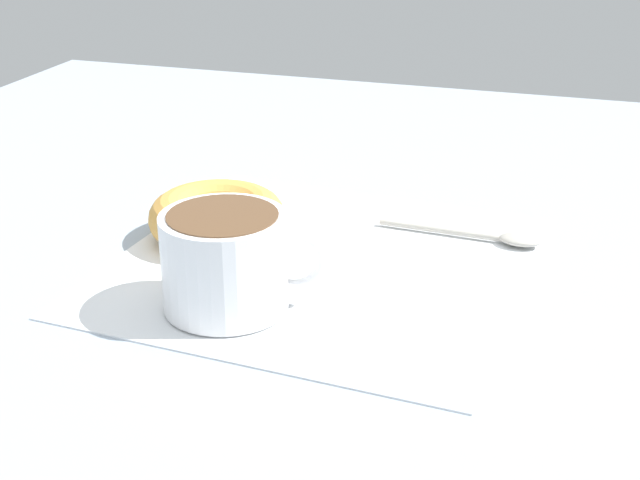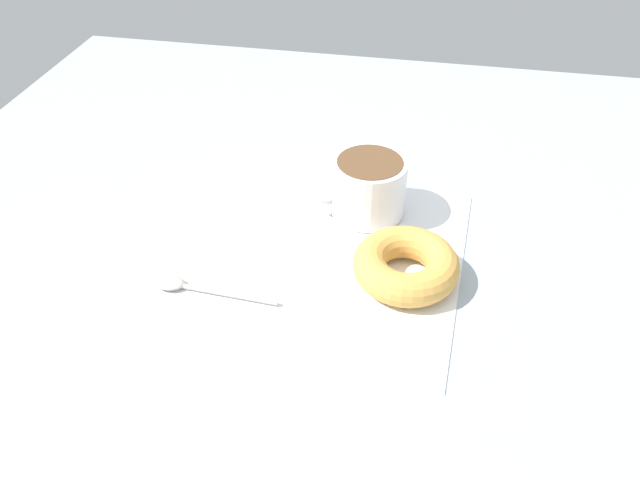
# 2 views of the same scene
# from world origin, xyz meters

# --- Properties ---
(ground_plane) EXTENTS (1.20, 1.20, 0.02)m
(ground_plane) POSITION_xyz_m (0.00, 0.00, -0.01)
(ground_plane) COLOR #99A8B7
(napkin) EXTENTS (0.35, 0.35, 0.00)m
(napkin) POSITION_xyz_m (-0.02, 0.02, 0.00)
(napkin) COLOR white
(napkin) RESTS_ON ground_plane
(coffee_cup) EXTENTS (0.12, 0.09, 0.07)m
(coffee_cup) POSITION_xyz_m (0.03, 0.11, 0.04)
(coffee_cup) COLOR white
(coffee_cup) RESTS_ON napkin
(donut) EXTENTS (0.12, 0.12, 0.04)m
(donut) POSITION_xyz_m (0.08, -0.01, 0.02)
(donut) COLOR gold
(donut) RESTS_ON napkin
(spoon) EXTENTS (0.14, 0.03, 0.01)m
(spoon) POSITION_xyz_m (-0.15, -0.07, 0.01)
(spoon) COLOR #B7B2A8
(spoon) RESTS_ON napkin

